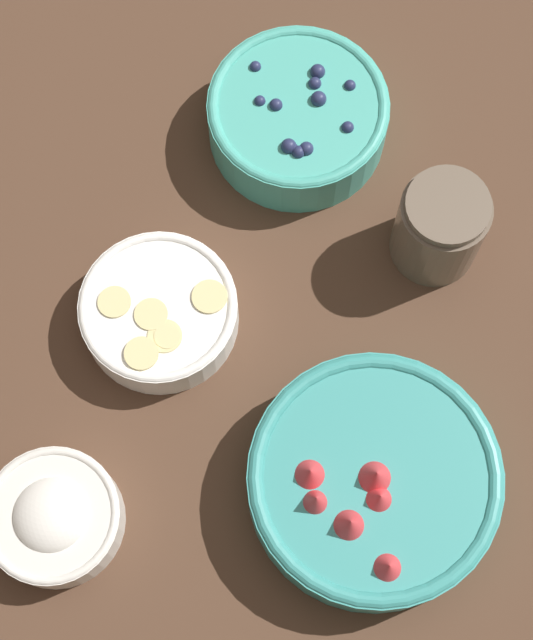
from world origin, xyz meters
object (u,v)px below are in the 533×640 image
object	(u,v)px
bowl_blueberries	(298,116)
jar_chocolate	(439,228)
bowl_strawberries	(373,481)
bowl_bananas	(159,312)
bowl_cream	(54,517)

from	to	relation	value
bowl_blueberries	jar_chocolate	size ratio (longest dim) A/B	1.76
bowl_strawberries	bowl_bananas	distance (m)	0.26
bowl_strawberries	bowl_bananas	size ratio (longest dim) A/B	1.51
bowl_strawberries	bowl_blueberries	bearing A→B (deg)	20.19
jar_chocolate	bowl_cream	bearing A→B (deg)	137.67
bowl_blueberries	bowl_cream	size ratio (longest dim) A/B	1.48
bowl_cream	jar_chocolate	size ratio (longest dim) A/B	1.19
bowl_cream	bowl_bananas	bearing A→B (deg)	-14.18
bowl_strawberries	bowl_blueberries	distance (m)	0.38
bowl_blueberries	bowl_cream	xyz separation A→B (m)	(-0.43, 0.15, -0.01)
bowl_blueberries	jar_chocolate	distance (m)	0.19
bowl_strawberries	bowl_cream	size ratio (longest dim) A/B	1.86
bowl_bananas	bowl_cream	xyz separation A→B (m)	(-0.21, 0.05, 0.00)
bowl_bananas	jar_chocolate	distance (m)	0.28
bowl_bananas	bowl_strawberries	bearing A→B (deg)	-119.26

